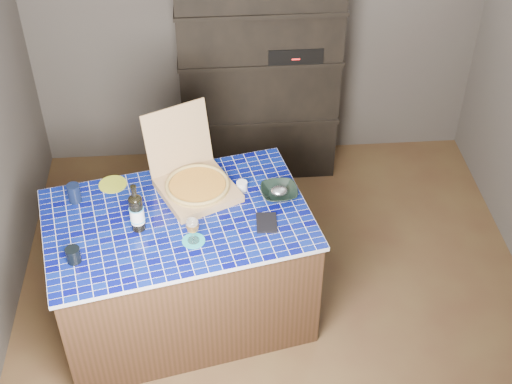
{
  "coord_description": "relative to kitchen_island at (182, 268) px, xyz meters",
  "views": [
    {
      "loc": [
        -0.38,
        -3.2,
        3.68
      ],
      "look_at": [
        -0.14,
        0.0,
        0.99
      ],
      "focal_mm": 50.0,
      "sensor_mm": 36.0,
      "label": 1
    }
  ],
  "objects": [
    {
      "name": "white_jar",
      "position": [
        0.4,
        0.23,
        0.46
      ],
      "size": [
        0.07,
        0.07,
        0.06
      ],
      "primitive_type": "cylinder",
      "color": "white",
      "rests_on": "kitchen_island"
    },
    {
      "name": "room",
      "position": [
        0.61,
        0.04,
        0.82
      ],
      "size": [
        3.5,
        3.5,
        3.5
      ],
      "color": "brown",
      "rests_on": "ground"
    },
    {
      "name": "green_trivet",
      "position": [
        -0.4,
        0.34,
        0.43
      ],
      "size": [
        0.18,
        0.18,
        0.01
      ],
      "primitive_type": "cylinder",
      "color": "#9CAA24",
      "rests_on": "kitchen_island"
    },
    {
      "name": "foil_contents",
      "position": [
        0.62,
        0.15,
        0.47
      ],
      "size": [
        0.11,
        0.09,
        0.05
      ],
      "primitive_type": "ellipsoid",
      "color": "#B9BBC5",
      "rests_on": "bowl"
    },
    {
      "name": "pizza_box",
      "position": [
        0.12,
        0.24,
        0.49
      ],
      "size": [
        0.6,
        0.65,
        0.46
      ],
      "rotation": [
        0.0,
        0.0,
        0.44
      ],
      "color": "#A68456",
      "rests_on": "kitchen_island"
    },
    {
      "name": "wine_glass",
      "position": [
        0.1,
        -0.21,
        0.55
      ],
      "size": [
        0.08,
        0.08,
        0.17
      ],
      "color": "white",
      "rests_on": "teal_trivet"
    },
    {
      "name": "navy_cup",
      "position": [
        -0.62,
        0.2,
        0.49
      ],
      "size": [
        0.08,
        0.08,
        0.12
      ],
      "primitive_type": "cylinder",
      "color": "black",
      "rests_on": "kitchen_island"
    },
    {
      "name": "mead_bottle",
      "position": [
        -0.22,
        -0.08,
        0.55
      ],
      "size": [
        0.09,
        0.09,
        0.32
      ],
      "color": "black",
      "rests_on": "kitchen_island"
    },
    {
      "name": "teal_trivet",
      "position": [
        0.1,
        -0.21,
        0.43
      ],
      "size": [
        0.13,
        0.13,
        0.01
      ],
      "primitive_type": "cylinder",
      "color": "teal",
      "rests_on": "kitchen_island"
    },
    {
      "name": "tumbler",
      "position": [
        -0.56,
        -0.32,
        0.47
      ],
      "size": [
        0.08,
        0.08,
        0.09
      ],
      "primitive_type": "cylinder",
      "color": "black",
      "rests_on": "kitchen_island"
    },
    {
      "name": "kitchen_island",
      "position": [
        0.0,
        0.0,
        0.0
      ],
      "size": [
        1.73,
        1.29,
        0.86
      ],
      "rotation": [
        0.0,
        0.0,
        0.21
      ],
      "color": "#42281A",
      "rests_on": "floor"
    },
    {
      "name": "bowl",
      "position": [
        0.62,
        0.15,
        0.45
      ],
      "size": [
        0.24,
        0.24,
        0.06
      ],
      "primitive_type": "imported",
      "rotation": [
        0.0,
        0.0,
        0.09
      ],
      "color": "black",
      "rests_on": "kitchen_island"
    },
    {
      "name": "dvd_case",
      "position": [
        0.53,
        -0.09,
        0.43
      ],
      "size": [
        0.13,
        0.17,
        0.01
      ],
      "primitive_type": "cube",
      "rotation": [
        0.0,
        0.0,
        -0.04
      ],
      "color": "black",
      "rests_on": "kitchen_island"
    },
    {
      "name": "shelving_unit",
      "position": [
        0.62,
        1.57,
        0.48
      ],
      "size": [
        1.2,
        0.41,
        1.8
      ],
      "color": "black",
      "rests_on": "floor"
    }
  ]
}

